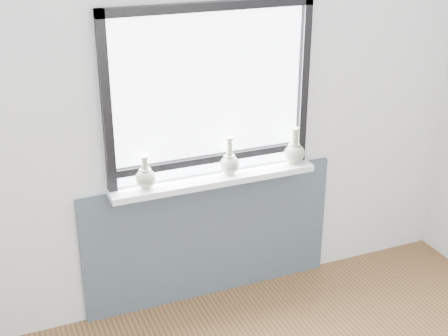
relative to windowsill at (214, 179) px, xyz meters
name	(u,v)px	position (x,y,z in m)	size (l,w,h in m)	color
back_wall	(208,110)	(0.00, 0.10, 0.42)	(3.60, 0.02, 2.60)	silver
apron_panel	(211,237)	(0.00, 0.07, -0.45)	(1.70, 0.03, 0.86)	#404F5A
windowsill	(214,179)	(0.00, 0.00, 0.00)	(1.32, 0.18, 0.04)	white
window	(210,89)	(0.00, 0.06, 0.56)	(1.30, 0.06, 1.05)	black
vase_a	(145,177)	(-0.44, 0.00, 0.09)	(0.13, 0.13, 0.20)	gray
vase_b	(229,163)	(0.10, 0.01, 0.09)	(0.13, 0.13, 0.24)	gray
vase_c	(294,151)	(0.56, 0.01, 0.10)	(0.14, 0.14, 0.24)	gray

